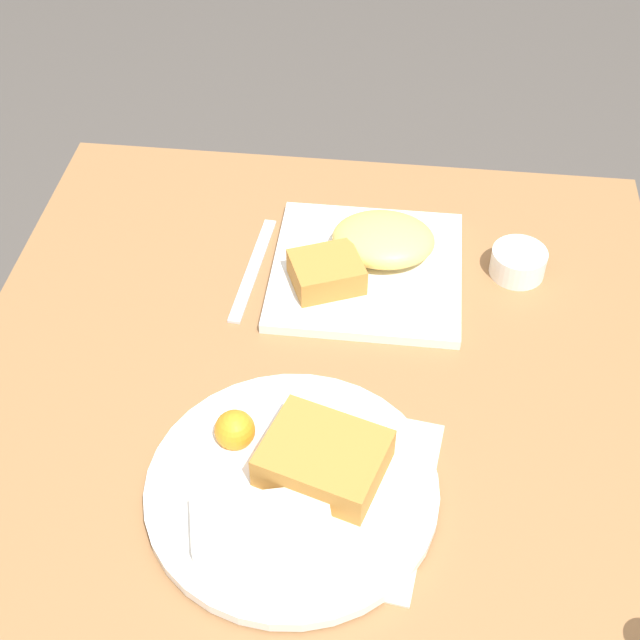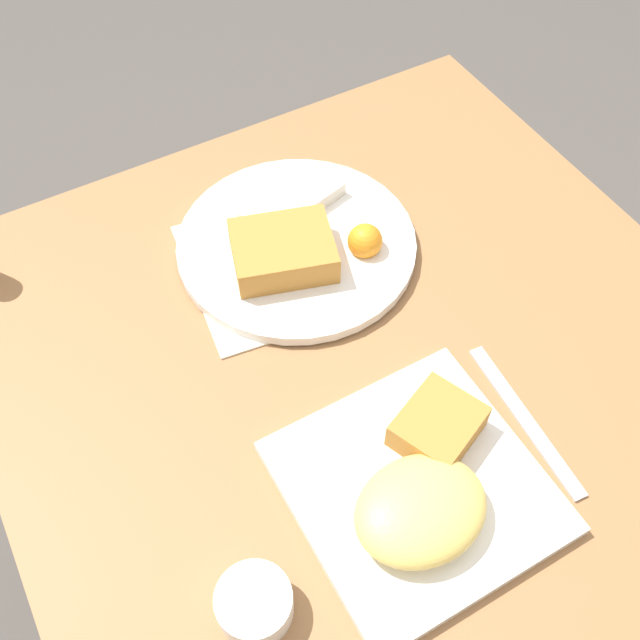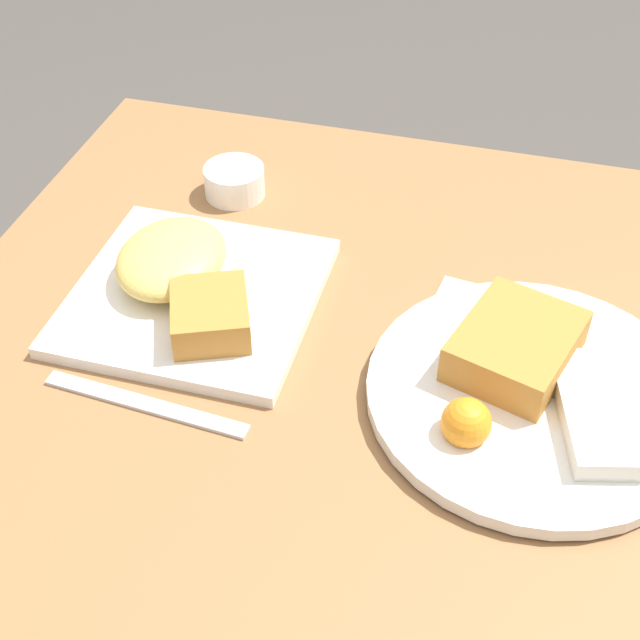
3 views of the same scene
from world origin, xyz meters
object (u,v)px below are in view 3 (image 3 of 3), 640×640
object	(u,v)px
plate_oval_far	(531,385)
butter_knife	(145,404)
plate_square_near	(188,284)
sauce_ramekin	(234,181)

from	to	relation	value
plate_oval_far	butter_knife	bearing A→B (deg)	-73.32
plate_oval_far	butter_knife	size ratio (longest dim) A/B	1.50
plate_square_near	butter_knife	bearing A→B (deg)	5.88
plate_square_near	sauce_ramekin	size ratio (longest dim) A/B	3.42
plate_square_near	butter_knife	distance (m)	0.15
plate_oval_far	sauce_ramekin	distance (m)	0.44
plate_oval_far	sauce_ramekin	size ratio (longest dim) A/B	4.25
plate_square_near	sauce_ramekin	distance (m)	0.19
sauce_ramekin	butter_knife	distance (m)	0.35
plate_oval_far	sauce_ramekin	bearing A→B (deg)	-123.27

